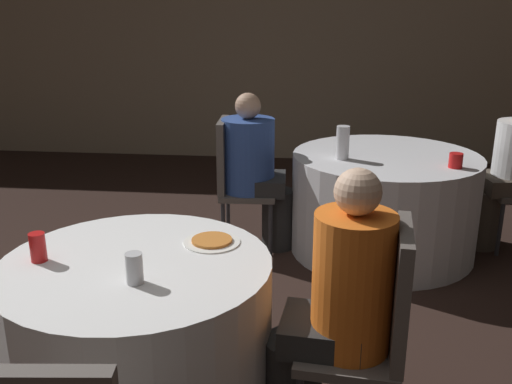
{
  "coord_description": "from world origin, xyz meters",
  "views": [
    {
      "loc": [
        0.95,
        -2.14,
        1.73
      ],
      "look_at": [
        0.66,
        0.6,
        0.83
      ],
      "focal_mm": 40.0,
      "sensor_mm": 36.0,
      "label": 1
    }
  ],
  "objects": [
    {
      "name": "person_blue_shirt",
      "position": [
        0.54,
        1.8,
        0.6
      ],
      "size": [
        0.53,
        0.38,
        1.15
      ],
      "rotation": [
        0.0,
        0.0,
        -1.53
      ],
      "color": "#282828",
      "rests_on": "ground_plane"
    },
    {
      "name": "table_far",
      "position": [
        1.46,
        1.84,
        0.36
      ],
      "size": [
        1.33,
        1.33,
        0.73
      ],
      "color": "silver",
      "rests_on": "ground_plane"
    },
    {
      "name": "pizza_plate_near",
      "position": [
        0.51,
        0.17,
        0.73
      ],
      "size": [
        0.25,
        0.25,
        0.02
      ],
      "color": "white",
      "rests_on": "table_near"
    },
    {
      "name": "soda_can_red",
      "position": [
        -0.16,
        -0.1,
        0.79
      ],
      "size": [
        0.07,
        0.07,
        0.12
      ],
      "color": "red",
      "rests_on": "table_near"
    },
    {
      "name": "person_white_shirt",
      "position": [
        2.37,
        2.0,
        0.59
      ],
      "size": [
        0.52,
        0.41,
        1.15
      ],
      "rotation": [
        0.0,
        0.0,
        -4.53
      ],
      "color": "#4C4238",
      "rests_on": "ground_plane"
    },
    {
      "name": "bottle_far",
      "position": [
        1.14,
        1.69,
        0.84
      ],
      "size": [
        0.09,
        0.09,
        0.23
      ],
      "color": "white",
      "rests_on": "table_far"
    },
    {
      "name": "table_near",
      "position": [
        0.23,
        -0.07,
        0.36
      ],
      "size": [
        1.13,
        1.13,
        0.73
      ],
      "color": "white",
      "rests_on": "ground_plane"
    },
    {
      "name": "chair_near_east",
      "position": [
        1.21,
        -0.17,
        0.56
      ],
      "size": [
        0.44,
        0.44,
        0.96
      ],
      "rotation": [
        0.0,
        0.0,
        1.47
      ],
      "color": "#59514C",
      "rests_on": "ground_plane"
    },
    {
      "name": "cup_far",
      "position": [
        1.87,
        1.55,
        0.77
      ],
      "size": [
        0.09,
        0.09,
        0.1
      ],
      "color": "red",
      "rests_on": "table_far"
    },
    {
      "name": "chair_far_west",
      "position": [
        0.38,
        1.79,
        0.56
      ],
      "size": [
        0.42,
        0.42,
        0.96
      ],
      "rotation": [
        0.0,
        0.0,
        -1.53
      ],
      "color": "#59514C",
      "rests_on": "ground_plane"
    },
    {
      "name": "person_orange_shirt",
      "position": [
        1.04,
        -0.15,
        0.58
      ],
      "size": [
        0.49,
        0.33,
        1.18
      ],
      "rotation": [
        0.0,
        0.0,
        1.47
      ],
      "color": "#282828",
      "rests_on": "ground_plane"
    },
    {
      "name": "soda_can_silver",
      "position": [
        0.29,
        -0.25,
        0.79
      ],
      "size": [
        0.07,
        0.07,
        0.12
      ],
      "color": "silver",
      "rests_on": "table_near"
    },
    {
      "name": "wall_back",
      "position": [
        0.0,
        4.46,
        1.4
      ],
      "size": [
        16.0,
        0.06,
        2.8
      ],
      "color": "gray",
      "rests_on": "ground_plane"
    }
  ]
}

